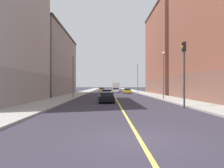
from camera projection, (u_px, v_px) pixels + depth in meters
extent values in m
plane|color=#302A36|center=(139.00, 139.00, 8.21)|extent=(400.00, 400.00, 0.00)
cube|color=#9E9B93|center=(142.00, 92.00, 57.38)|extent=(3.83, 168.00, 0.15)
cube|color=#9E9B93|center=(83.00, 93.00, 57.03)|extent=(3.83, 168.00, 0.15)
cube|color=#E5D14C|center=(112.00, 93.00, 57.20)|extent=(0.16, 154.00, 0.01)
cube|color=brown|center=(173.00, 86.00, 51.73)|extent=(10.34, 21.33, 3.62)
cube|color=#93513D|center=(173.00, 45.00, 51.79)|extent=(10.34, 21.33, 17.39)
cube|color=#42241B|center=(173.00, 10.00, 51.83)|extent=(10.64, 21.63, 0.40)
cube|color=slate|center=(43.00, 86.00, 44.84)|extent=(10.34, 24.67, 3.93)
cube|color=gray|center=(44.00, 56.00, 44.88)|extent=(10.34, 24.67, 9.41)
cube|color=#3B3937|center=(44.00, 33.00, 44.90)|extent=(10.64, 24.97, 0.40)
cylinder|color=#2D2D2D|center=(184.00, 80.00, 19.35)|extent=(0.16, 0.16, 5.36)
cube|color=black|center=(184.00, 47.00, 19.37)|extent=(0.28, 0.32, 0.90)
sphere|color=#320404|center=(182.00, 44.00, 19.37)|extent=(0.20, 0.20, 0.20)
sphere|color=orange|center=(182.00, 47.00, 19.37)|extent=(0.20, 0.20, 0.20)
sphere|color=black|center=(182.00, 50.00, 19.36)|extent=(0.20, 0.20, 0.20)
cylinder|color=#4C4C51|center=(164.00, 76.00, 30.21)|extent=(0.14, 0.14, 6.60)
sphere|color=#EAEACC|center=(163.00, 53.00, 30.23)|extent=(0.36, 0.36, 0.36)
cylinder|color=#4C4C51|center=(73.00, 76.00, 33.73)|extent=(0.14, 0.14, 6.87)
sphere|color=#EAEACC|center=(73.00, 55.00, 33.75)|extent=(0.36, 0.36, 0.36)
cylinder|color=#4C4C51|center=(138.00, 78.00, 56.22)|extent=(0.14, 0.14, 7.77)
sphere|color=#EAEACC|center=(138.00, 64.00, 56.24)|extent=(0.36, 0.36, 0.36)
cube|color=black|center=(107.00, 98.00, 25.39)|extent=(1.87, 4.24, 0.65)
cube|color=black|center=(107.00, 94.00, 25.54)|extent=(1.64, 2.10, 0.43)
cylinder|color=black|center=(100.00, 99.00, 26.68)|extent=(0.22, 0.64, 0.64)
cylinder|color=black|center=(113.00, 99.00, 26.71)|extent=(0.22, 0.64, 0.64)
cylinder|color=black|center=(100.00, 101.00, 24.06)|extent=(0.22, 0.64, 0.64)
cylinder|color=black|center=(114.00, 101.00, 24.09)|extent=(0.22, 0.64, 0.64)
cube|color=#196670|center=(106.00, 94.00, 35.34)|extent=(1.94, 4.49, 0.67)
cube|color=black|center=(106.00, 91.00, 35.40)|extent=(1.63, 1.96, 0.51)
cylinder|color=black|center=(102.00, 95.00, 36.66)|extent=(0.24, 0.65, 0.64)
cylinder|color=black|center=(111.00, 95.00, 36.76)|extent=(0.24, 0.65, 0.64)
cylinder|color=black|center=(102.00, 96.00, 33.93)|extent=(0.24, 0.65, 0.64)
cylinder|color=black|center=(112.00, 96.00, 34.02)|extent=(0.24, 0.65, 0.64)
cube|color=maroon|center=(102.00, 89.00, 77.15)|extent=(1.95, 4.19, 0.57)
cube|color=black|center=(102.00, 88.00, 77.22)|extent=(1.66, 1.81, 0.48)
cylinder|color=black|center=(100.00, 90.00, 78.44)|extent=(0.24, 0.65, 0.64)
cylinder|color=black|center=(104.00, 90.00, 78.43)|extent=(0.24, 0.65, 0.64)
cylinder|color=black|center=(100.00, 90.00, 75.88)|extent=(0.24, 0.65, 0.64)
cylinder|color=black|center=(104.00, 90.00, 75.86)|extent=(0.24, 0.65, 0.64)
cube|color=orange|center=(102.00, 90.00, 66.57)|extent=(1.76, 4.10, 0.56)
cube|color=black|center=(102.00, 89.00, 66.75)|extent=(1.54, 2.02, 0.50)
cylinder|color=black|center=(99.00, 91.00, 67.82)|extent=(0.22, 0.64, 0.64)
cylinder|color=black|center=(104.00, 91.00, 67.86)|extent=(0.22, 0.64, 0.64)
cylinder|color=black|center=(99.00, 91.00, 65.28)|extent=(0.22, 0.64, 0.64)
cylinder|color=black|center=(104.00, 91.00, 65.32)|extent=(0.22, 0.64, 0.64)
cube|color=gold|center=(127.00, 91.00, 53.67)|extent=(1.91, 4.54, 0.56)
cube|color=black|center=(127.00, 89.00, 53.67)|extent=(1.60, 1.99, 0.51)
cylinder|color=black|center=(123.00, 92.00, 55.01)|extent=(0.25, 0.65, 0.64)
cylinder|color=black|center=(129.00, 92.00, 55.11)|extent=(0.25, 0.65, 0.64)
cylinder|color=black|center=(125.00, 92.00, 52.24)|extent=(0.25, 0.65, 0.64)
cylinder|color=black|center=(131.00, 92.00, 52.34)|extent=(0.25, 0.65, 0.64)
cube|color=white|center=(116.00, 91.00, 57.44)|extent=(1.85, 4.41, 0.69)
cube|color=black|center=(116.00, 89.00, 57.42)|extent=(1.62, 2.00, 0.47)
cylinder|color=black|center=(113.00, 91.00, 58.78)|extent=(0.22, 0.64, 0.64)
cylinder|color=black|center=(118.00, 91.00, 58.82)|extent=(0.22, 0.64, 0.64)
cylinder|color=black|center=(113.00, 92.00, 56.05)|extent=(0.22, 0.64, 0.64)
cylinder|color=black|center=(119.00, 92.00, 56.10)|extent=(0.22, 0.64, 0.64)
cube|color=maroon|center=(115.00, 87.00, 69.38)|extent=(2.28, 2.11, 2.10)
cube|color=silver|center=(116.00, 87.00, 65.40)|extent=(2.28, 4.97, 2.44)
cylinder|color=black|center=(112.00, 90.00, 68.98)|extent=(0.30, 0.90, 0.90)
cylinder|color=black|center=(118.00, 90.00, 69.03)|extent=(0.30, 0.90, 0.90)
cylinder|color=black|center=(113.00, 91.00, 64.32)|extent=(0.30, 0.90, 0.90)
cylinder|color=black|center=(119.00, 90.00, 64.36)|extent=(0.30, 0.90, 0.90)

